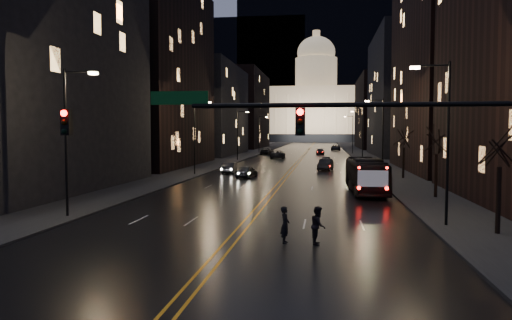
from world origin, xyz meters
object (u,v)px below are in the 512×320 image
at_px(bus, 366,176).
at_px(pedestrian_a, 285,225).
at_px(traffic_signal, 368,136).
at_px(oncoming_car_a, 247,172).
at_px(pedestrian_b, 318,225).
at_px(oncoming_car_b, 229,168).
at_px(receding_car_a, 326,165).

relative_size(bus, pedestrian_a, 6.13).
height_order(traffic_signal, oncoming_car_a, traffic_signal).
bearing_deg(bus, oncoming_car_a, 132.17).
bearing_deg(traffic_signal, bus, 85.38).
height_order(pedestrian_a, pedestrian_b, pedestrian_b).
height_order(oncoming_car_b, pedestrian_b, pedestrian_b).
relative_size(oncoming_car_b, pedestrian_a, 2.42).
bearing_deg(bus, receding_car_a, 95.29).
bearing_deg(oncoming_car_b, receding_car_a, -154.24).
bearing_deg(oncoming_car_b, oncoming_car_a, 116.15).
relative_size(oncoming_car_b, receding_car_a, 0.90).
xyz_separation_m(bus, oncoming_car_a, (-12.24, 12.37, -0.77)).
bearing_deg(pedestrian_a, bus, -10.61).
bearing_deg(oncoming_car_a, receding_car_a, -119.17).
bearing_deg(oncoming_car_a, pedestrian_a, 109.62).
relative_size(oncoming_car_a, pedestrian_a, 2.42).
bearing_deg(oncoming_car_a, pedestrian_b, 112.20).
height_order(oncoming_car_b, pedestrian_a, pedestrian_a).
relative_size(bus, oncoming_car_b, 2.53).
distance_m(bus, pedestrian_a, 20.83).
height_order(receding_car_a, pedestrian_a, pedestrian_a).
distance_m(receding_car_a, pedestrian_b, 44.38).
height_order(oncoming_car_a, pedestrian_b, pedestrian_b).
relative_size(receding_car_a, pedestrian_a, 2.68).
distance_m(oncoming_car_a, pedestrian_b, 33.56).
height_order(oncoming_car_a, pedestrian_a, pedestrian_a).
height_order(traffic_signal, bus, traffic_signal).
distance_m(oncoming_car_b, pedestrian_b, 39.58).
distance_m(traffic_signal, oncoming_car_b, 45.10).
bearing_deg(traffic_signal, pedestrian_a, 123.63).
xyz_separation_m(bus, pedestrian_b, (-3.82, -20.12, -0.60)).
distance_m(traffic_signal, pedestrian_b, 6.78).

